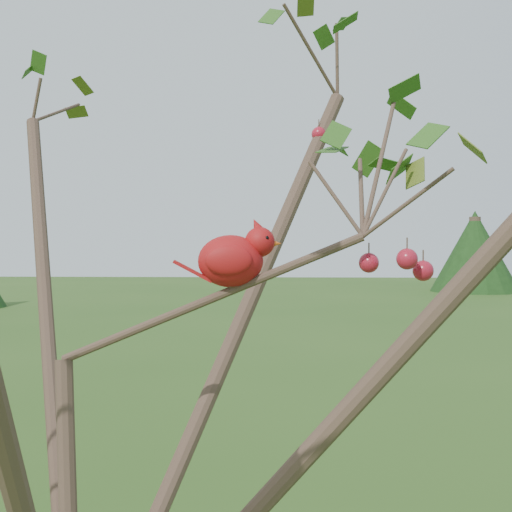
# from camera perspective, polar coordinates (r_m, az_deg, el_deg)

# --- Properties ---
(crabapple_tree) EXTENTS (2.35, 2.05, 2.95)m
(crabapple_tree) POSITION_cam_1_polar(r_m,az_deg,el_deg) (1.22, -15.36, -1.99)
(crabapple_tree) COLOR #412D23
(crabapple_tree) RESTS_ON ground
(cardinal) EXTENTS (0.21, 0.12, 0.15)m
(cardinal) POSITION_cam_1_polar(r_m,az_deg,el_deg) (1.26, -1.95, -0.21)
(cardinal) COLOR #B7190F
(cardinal) RESTS_ON ground
(distant_trees) EXTENTS (39.77, 13.18, 3.66)m
(distant_trees) POSITION_cam_1_polar(r_m,az_deg,el_deg) (25.29, 5.66, -0.29)
(distant_trees) COLOR #412D23
(distant_trees) RESTS_ON ground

